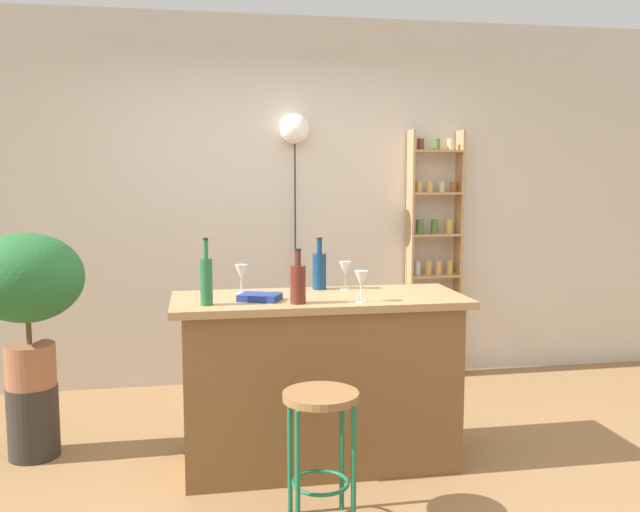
# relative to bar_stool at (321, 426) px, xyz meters

# --- Properties ---
(ground) EXTENTS (12.00, 12.00, 0.00)m
(ground) POSITION_rel_bar_stool_xyz_m (0.11, 0.39, -0.47)
(ground) COLOR olive
(back_wall) EXTENTS (6.40, 0.10, 2.80)m
(back_wall) POSITION_rel_bar_stool_xyz_m (0.11, 2.34, 0.93)
(back_wall) COLOR beige
(back_wall) RESTS_ON ground
(kitchen_counter) EXTENTS (1.60, 0.64, 0.95)m
(kitchen_counter) POSITION_rel_bar_stool_xyz_m (0.11, 0.69, 0.00)
(kitchen_counter) COLOR brown
(kitchen_counter) RESTS_ON ground
(bar_stool) EXTENTS (0.35, 0.35, 0.63)m
(bar_stool) POSITION_rel_bar_stool_xyz_m (0.00, 0.00, 0.00)
(bar_stool) COLOR #196642
(bar_stool) RESTS_ON ground
(spice_shelf) EXTENTS (0.42, 0.16, 1.96)m
(spice_shelf) POSITION_rel_bar_stool_xyz_m (1.31, 2.19, 0.48)
(spice_shelf) COLOR tan
(spice_shelf) RESTS_ON ground
(plant_stool) EXTENTS (0.28, 0.28, 0.41)m
(plant_stool) POSITION_rel_bar_stool_xyz_m (-1.48, 1.05, -0.27)
(plant_stool) COLOR #2D2823
(plant_stool) RESTS_ON ground
(potted_plant) EXTENTS (0.63, 0.57, 0.88)m
(potted_plant) POSITION_rel_bar_stool_xyz_m (-1.48, 1.05, 0.52)
(potted_plant) COLOR #935B3D
(potted_plant) RESTS_ON plant_stool
(bottle_sauce_amber) EXTENTS (0.06, 0.06, 0.35)m
(bottle_sauce_amber) POSITION_rel_bar_stool_xyz_m (-0.50, 0.54, 0.60)
(bottle_sauce_amber) COLOR #236638
(bottle_sauce_amber) RESTS_ON kitchen_counter
(bottle_soda_blue) EXTENTS (0.08, 0.08, 0.29)m
(bottle_soda_blue) POSITION_rel_bar_stool_xyz_m (-0.03, 0.50, 0.58)
(bottle_soda_blue) COLOR #5B2319
(bottle_soda_blue) RESTS_ON kitchen_counter
(bottle_spirits_clear) EXTENTS (0.08, 0.08, 0.30)m
(bottle_spirits_clear) POSITION_rel_bar_stool_xyz_m (0.16, 0.93, 0.59)
(bottle_spirits_clear) COLOR navy
(bottle_spirits_clear) RESTS_ON kitchen_counter
(wine_glass_left) EXTENTS (0.07, 0.07, 0.16)m
(wine_glass_left) POSITION_rel_bar_stool_xyz_m (-0.30, 0.86, 0.59)
(wine_glass_left) COLOR silver
(wine_glass_left) RESTS_ON kitchen_counter
(wine_glass_center) EXTENTS (0.07, 0.07, 0.16)m
(wine_glass_center) POSITION_rel_bar_stool_xyz_m (0.30, 0.50, 0.59)
(wine_glass_center) COLOR silver
(wine_glass_center) RESTS_ON kitchen_counter
(wine_glass_right) EXTENTS (0.07, 0.07, 0.16)m
(wine_glass_right) POSITION_rel_bar_stool_xyz_m (0.30, 0.90, 0.59)
(wine_glass_right) COLOR silver
(wine_glass_right) RESTS_ON kitchen_counter
(cookbook) EXTENTS (0.25, 0.22, 0.03)m
(cookbook) POSITION_rel_bar_stool_xyz_m (-0.22, 0.63, 0.49)
(cookbook) COLOR navy
(cookbook) RESTS_ON kitchen_counter
(pendant_globe_light) EXTENTS (0.23, 0.23, 2.07)m
(pendant_globe_light) POSITION_rel_bar_stool_xyz_m (0.20, 2.23, 1.46)
(pendant_globe_light) COLOR black
(pendant_globe_light) RESTS_ON ground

